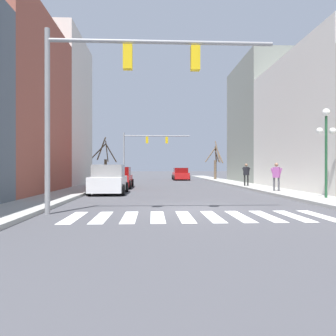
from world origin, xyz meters
TOP-DOWN VIEW (x-y plane):
  - ground_plane at (0.00, 0.00)m, footprint 240.00×240.00m
  - sidewalk_left at (-6.47, 0.00)m, footprint 2.19×90.00m
  - building_row_left at (-10.56, 8.74)m, footprint 6.00×27.08m
  - building_row_right at (10.56, 12.16)m, footprint 6.00×32.93m
  - crosswalk_stripes at (0.00, -1.71)m, footprint 8.55×2.60m
  - traffic_signal_near at (-2.78, -0.92)m, footprint 7.95×0.28m
  - traffic_signal_far at (-2.51, 29.85)m, footprint 8.54×0.28m
  - street_lamp_right_corner at (6.82, 2.97)m, footprint 0.95×0.36m
  - car_parked_right_near at (2.11, 29.00)m, footprint 2.06×4.76m
  - car_at_intersection at (-4.15, 13.36)m, footprint 2.20×4.73m
  - car_parked_left_far at (-4.16, 7.73)m, footprint 2.17×4.22m
  - pedestrian_crossing_street at (6.14, 7.48)m, footprint 0.60×0.59m
  - pedestrian_waiting_at_curb at (5.93, 13.22)m, footprint 0.52×0.66m
  - street_tree_right_near at (6.39, 27.89)m, footprint 2.13×2.08m
  - street_tree_right_far at (-6.77, 24.22)m, footprint 3.15×2.13m

SIDE VIEW (x-z plane):
  - ground_plane at x=0.00m, z-range 0.00..0.00m
  - crosswalk_stripes at x=0.00m, z-range 0.00..0.01m
  - sidewalk_left at x=-6.47m, z-range 0.00..0.15m
  - car_parked_right_near at x=2.11m, z-range -0.04..1.50m
  - car_at_intersection at x=-4.15m, z-range -0.05..1.59m
  - car_parked_left_far at x=-4.16m, z-range -0.06..1.71m
  - pedestrian_crossing_street at x=6.14m, z-range 0.31..2.05m
  - pedestrian_waiting_at_curb at x=5.93m, z-range 0.31..2.08m
  - street_tree_right_far at x=-6.77m, z-range -0.16..4.67m
  - street_tree_right_near at x=6.39m, z-range -0.08..4.66m
  - street_lamp_right_corner at x=6.82m, z-range 1.04..5.32m
  - traffic_signal_far at x=-2.51m, z-range 1.46..7.53m
  - traffic_signal_near at x=-2.78m, z-range 1.50..7.88m
  - building_row_right at x=10.56m, z-range -1.14..11.44m
  - building_row_left at x=-10.56m, z-range -0.97..11.93m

